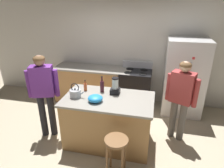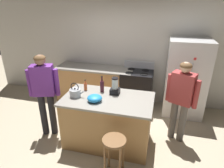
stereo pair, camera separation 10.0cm
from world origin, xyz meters
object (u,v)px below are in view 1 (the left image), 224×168
kitchen_island (108,121)px  blender_appliance (115,87)px  person_by_sink_right (181,94)px  bar_stool (116,148)px  bottle_wine (102,86)px  mixing_bowl (95,98)px  person_by_island_left (44,89)px  refrigerator (184,78)px  stove_range (135,89)px  bottle_cooking_sauce (85,87)px  tea_kettle (75,93)px

kitchen_island → blender_appliance: 0.65m
kitchen_island → blender_appliance: bearing=69.6°
blender_appliance → person_by_sink_right: bearing=10.3°
bar_stool → bottle_wine: bearing=116.5°
blender_appliance → mixing_bowl: 0.47m
person_by_island_left → bar_stool: 1.77m
person_by_island_left → mixing_bowl: size_ratio=6.51×
kitchen_island → bottle_wine: bottle_wine is taller
refrigerator → kitchen_island: bearing=-134.0°
bar_stool → bottle_wine: size_ratio=2.17×
refrigerator → blender_appliance: refrigerator is taller
stove_range → bottle_cooking_sauce: bearing=-122.6°
blender_appliance → bar_stool: bearing=-76.6°
kitchen_island → bottle_cooking_sauce: (-0.51, 0.22, 0.56)m
refrigerator → mixing_bowl: (-1.64, -1.67, 0.12)m
person_by_sink_right → tea_kettle: bearing=-164.6°
stove_range → blender_appliance: bearing=-100.5°
bottle_cooking_sauce → blender_appliance: bearing=-0.7°
refrigerator → person_by_sink_right: 1.08m
bottle_wine → bar_stool: bearing=-63.5°
person_by_sink_right → person_by_island_left: bearing=-169.3°
blender_appliance → stove_range: bearing=79.5°
blender_appliance → person_by_island_left: bearing=-168.9°
blender_appliance → tea_kettle: bearing=-156.2°
person_by_sink_right → bar_stool: person_by_sink_right is taller
kitchen_island → bar_stool: 0.80m
stove_range → bottle_wine: bearing=-111.4°
kitchen_island → tea_kettle: bearing=-172.1°
person_by_island_left → bottle_cooking_sauce: 0.78m
mixing_bowl → tea_kettle: 0.41m
tea_kettle → person_by_sink_right: bearing=15.4°
person_by_island_left → bottle_cooking_sauce: (0.74, 0.27, 0.01)m
person_by_sink_right → bottle_cooking_sauce: person_by_sink_right is taller
person_by_island_left → bar_stool: bearing=-24.0°
person_by_island_left → bottle_wine: 1.11m
person_by_sink_right → tea_kettle: size_ratio=5.82×
person_by_island_left → mixing_bowl: (1.06, -0.12, -0.01)m
blender_appliance → bottle_wine: (-0.26, 0.03, -0.02)m
refrigerator → bottle_cooking_sauce: bearing=-146.9°
mixing_bowl → stove_range: bearing=73.2°
stove_range → bottle_wine: bottle_wine is taller
bar_stool → tea_kettle: bearing=143.7°
blender_appliance → tea_kettle: blender_appliance is taller
blender_appliance → bottle_cooking_sauce: (-0.59, 0.01, -0.06)m
refrigerator → blender_appliance: bearing=-136.8°
refrigerator → bottle_cooking_sauce: refrigerator is taller
kitchen_island → bottle_cooking_sauce: bearing=156.6°
mixing_bowl → kitchen_island: bearing=41.6°
person_by_sink_right → mixing_bowl: 1.59m
refrigerator → tea_kettle: 2.58m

